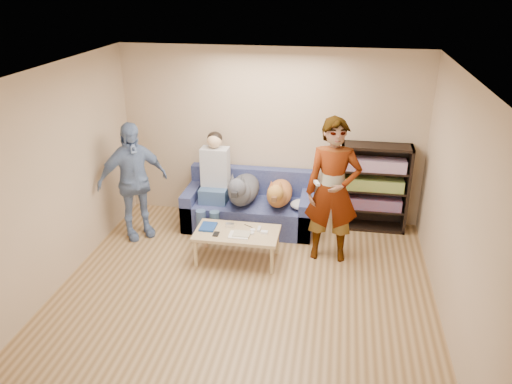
% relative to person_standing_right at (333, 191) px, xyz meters
% --- Properties ---
extents(ground, '(5.00, 5.00, 0.00)m').
position_rel_person_standing_right_xyz_m(ground, '(-0.97, -1.37, -0.96)').
color(ground, brown).
rests_on(ground, ground).
extents(ceiling, '(5.00, 5.00, 0.00)m').
position_rel_person_standing_right_xyz_m(ceiling, '(-0.97, -1.37, 1.64)').
color(ceiling, white).
rests_on(ceiling, ground).
extents(wall_back, '(4.50, 0.00, 4.50)m').
position_rel_person_standing_right_xyz_m(wall_back, '(-0.97, 1.13, 0.34)').
color(wall_back, tan).
rests_on(wall_back, ground).
extents(wall_left, '(0.00, 5.00, 5.00)m').
position_rel_person_standing_right_xyz_m(wall_left, '(-3.22, -1.37, 0.34)').
color(wall_left, tan).
rests_on(wall_left, ground).
extents(wall_right, '(0.00, 5.00, 5.00)m').
position_rel_person_standing_right_xyz_m(wall_right, '(1.28, -1.37, 0.34)').
color(wall_right, tan).
rests_on(wall_right, ground).
extents(blanket, '(0.37, 0.31, 0.13)m').
position_rel_person_standing_right_xyz_m(blanket, '(-0.41, 0.53, -0.47)').
color(blanket, '#ABACB0').
rests_on(blanket, sofa).
extents(person_standing_right, '(0.71, 0.48, 1.92)m').
position_rel_person_standing_right_xyz_m(person_standing_right, '(0.00, 0.00, 0.00)').
color(person_standing_right, gray).
rests_on(person_standing_right, ground).
extents(person_standing_left, '(1.03, 0.97, 1.70)m').
position_rel_person_standing_right_xyz_m(person_standing_left, '(-2.77, 0.13, -0.11)').
color(person_standing_left, '#799DC2').
rests_on(person_standing_left, ground).
extents(held_controller, '(0.09, 0.14, 0.03)m').
position_rel_person_standing_right_xyz_m(held_controller, '(-0.20, -0.20, 0.18)').
color(held_controller, silver).
rests_on(held_controller, person_standing_right).
extents(notebook_blue, '(0.20, 0.26, 0.03)m').
position_rel_person_standing_right_xyz_m(notebook_blue, '(-1.60, -0.24, -0.53)').
color(notebook_blue, navy).
rests_on(notebook_blue, coffee_table).
extents(papers, '(0.26, 0.20, 0.02)m').
position_rel_person_standing_right_xyz_m(papers, '(-1.15, -0.39, -0.53)').
color(papers, white).
rests_on(papers, coffee_table).
extents(magazine, '(0.22, 0.17, 0.01)m').
position_rel_person_standing_right_xyz_m(magazine, '(-1.12, -0.37, -0.52)').
color(magazine, '#B8B293').
rests_on(magazine, coffee_table).
extents(camera_silver, '(0.11, 0.06, 0.05)m').
position_rel_person_standing_right_xyz_m(camera_silver, '(-1.32, -0.17, -0.52)').
color(camera_silver, silver).
rests_on(camera_silver, coffee_table).
extents(controller_a, '(0.04, 0.13, 0.03)m').
position_rel_person_standing_right_xyz_m(controller_a, '(-0.92, -0.19, -0.53)').
color(controller_a, silver).
rests_on(controller_a, coffee_table).
extents(controller_b, '(0.09, 0.06, 0.03)m').
position_rel_person_standing_right_xyz_m(controller_b, '(-0.84, -0.27, -0.53)').
color(controller_b, white).
rests_on(controller_b, coffee_table).
extents(headphone_cup_a, '(0.07, 0.07, 0.02)m').
position_rel_person_standing_right_xyz_m(headphone_cup_a, '(-1.00, -0.31, -0.53)').
color(headphone_cup_a, white).
rests_on(headphone_cup_a, coffee_table).
extents(headphone_cup_b, '(0.07, 0.07, 0.02)m').
position_rel_person_standing_right_xyz_m(headphone_cup_b, '(-1.00, -0.23, -0.53)').
color(headphone_cup_b, white).
rests_on(headphone_cup_b, coffee_table).
extents(pen_orange, '(0.13, 0.06, 0.01)m').
position_rel_person_standing_right_xyz_m(pen_orange, '(-1.22, -0.45, -0.54)').
color(pen_orange, orange).
rests_on(pen_orange, coffee_table).
extents(pen_black, '(0.13, 0.08, 0.01)m').
position_rel_person_standing_right_xyz_m(pen_black, '(-1.08, -0.11, -0.54)').
color(pen_black, black).
rests_on(pen_black, coffee_table).
extents(wallet, '(0.07, 0.12, 0.02)m').
position_rel_person_standing_right_xyz_m(wallet, '(-1.45, -0.41, -0.53)').
color(wallet, black).
rests_on(wallet, coffee_table).
extents(sofa, '(1.90, 0.85, 0.82)m').
position_rel_person_standing_right_xyz_m(sofa, '(-1.22, 0.73, -0.68)').
color(sofa, '#515B93').
rests_on(sofa, ground).
extents(person_seated, '(0.40, 0.73, 1.47)m').
position_rel_person_standing_right_xyz_m(person_seated, '(-1.72, 0.60, -0.19)').
color(person_seated, '#405B8D').
rests_on(person_seated, sofa).
extents(dog_gray, '(0.43, 1.26, 0.62)m').
position_rel_person_standing_right_xyz_m(dog_gray, '(-1.29, 0.57, -0.32)').
color(dog_gray, '#46484F').
rests_on(dog_gray, sofa).
extents(dog_tan, '(0.37, 1.14, 0.53)m').
position_rel_person_standing_right_xyz_m(dog_tan, '(-0.77, 0.59, -0.35)').
color(dog_tan, '#BA7339').
rests_on(dog_tan, sofa).
extents(coffee_table, '(1.10, 0.60, 0.42)m').
position_rel_person_standing_right_xyz_m(coffee_table, '(-1.20, -0.29, -0.59)').
color(coffee_table, tan).
rests_on(coffee_table, ground).
extents(bookshelf, '(1.00, 0.34, 1.30)m').
position_rel_person_standing_right_xyz_m(bookshelf, '(0.58, 0.96, -0.28)').
color(bookshelf, black).
rests_on(bookshelf, ground).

